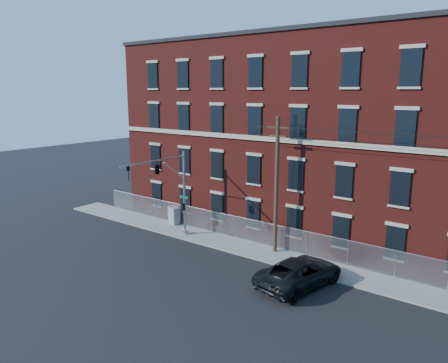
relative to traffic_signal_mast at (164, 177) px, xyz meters
The scene contains 7 objects.
ground 8.35m from the traffic_signal_mast, 19.98° to the right, with size 140.00×140.00×0.00m, color black.
sidewalk 18.98m from the traffic_signal_mast, ahead, with size 65.00×3.00×0.12m, color #98958F.
chain_link_fence 18.97m from the traffic_signal_mast, 12.89° to the left, with size 59.06×0.06×1.85m.
traffic_signal_mast is the anchor object (origin of this frame).
utility_pole_near 8.70m from the traffic_signal_mast, 23.14° to the left, with size 1.80×0.28×10.00m.
pickup_truck 12.84m from the traffic_signal_mast, ahead, with size 2.86×6.20×1.72m, color black.
utility_cabinet 6.51m from the traffic_signal_mast, 125.67° to the left, with size 1.22×0.61×1.53m, color gray.
Camera 1 is at (17.06, -20.60, 11.82)m, focal length 34.09 mm.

